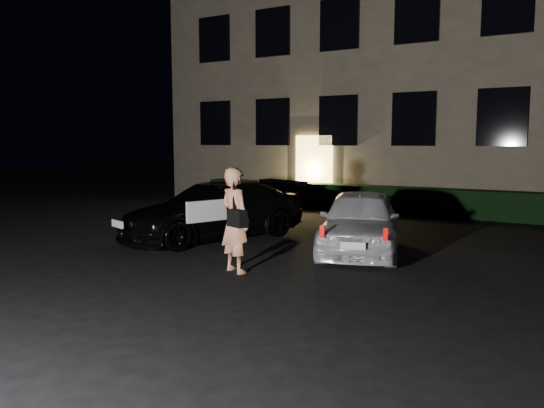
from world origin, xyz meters
The scene contains 6 objects.
ground centered at (0.00, 0.00, 0.00)m, with size 80.00×80.00×0.00m, color black.
building centered at (0.00, 14.99, 6.00)m, with size 20.00×8.11×12.00m.
hedge centered at (0.00, 10.50, 0.42)m, with size 15.00×0.70×0.85m, color black.
sedan centered at (-2.72, 3.95, 0.67)m, with size 3.34×4.97×1.34m.
hatch centered at (0.82, 4.20, 0.65)m, with size 2.60×4.11×1.30m.
man centered at (-0.45, 1.51, 0.92)m, with size 0.78×0.66×1.84m.
Camera 1 is at (4.70, -6.04, 2.27)m, focal length 35.00 mm.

